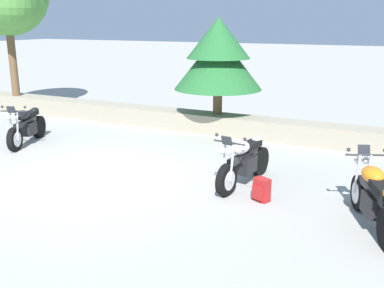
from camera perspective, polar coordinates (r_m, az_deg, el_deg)
The scene contains 7 objects.
ground_plane at distance 9.63m, azimuth -12.36°, elevation -4.24°, with size 120.00×120.00×0.00m, color #A3A099.
stone_wall at distance 13.47m, azimuth 0.34°, elevation 3.01°, with size 36.00×0.80×0.55m, color gray.
motorcycle_black_near_left at distance 12.66m, azimuth -20.78°, elevation 2.14°, with size 1.01×1.97×1.18m.
motorcycle_white_centre at distance 8.90m, azimuth 6.71°, elevation -2.32°, with size 0.67×2.06×1.18m.
motorcycle_orange_far_right at distance 7.62m, azimuth 22.62°, elevation -6.60°, with size 1.04×1.96×1.18m.
rider_backpack at distance 8.22m, azimuth 9.04°, elevation -5.74°, with size 0.35×0.33×0.47m.
pine_tree_mid_left at distance 12.94m, azimuth 3.44°, elevation 11.47°, with size 2.58×2.58×2.81m.
Camera 1 is at (5.78, -7.01, 3.20)m, focal length 40.98 mm.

